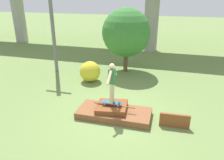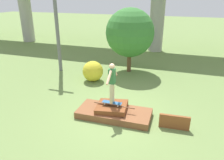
# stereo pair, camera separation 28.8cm
# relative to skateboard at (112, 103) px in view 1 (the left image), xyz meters

# --- Properties ---
(ground_plane) EXTENTS (80.00, 80.00, 0.00)m
(ground_plane) POSITION_rel_skateboard_xyz_m (0.08, -0.00, -0.56)
(ground_plane) COLOR olive
(scrap_pile) EXTENTS (2.74, 1.26, 0.49)m
(scrap_pile) POSITION_rel_skateboard_xyz_m (0.06, 0.01, -0.39)
(scrap_pile) COLOR brown
(scrap_pile) RESTS_ON ground_plane
(scrap_plank_loose) EXTENTS (1.02, 0.15, 0.50)m
(scrap_plank_loose) POSITION_rel_skateboard_xyz_m (2.27, -0.11, -0.31)
(scrap_plank_loose) COLOR brown
(scrap_plank_loose) RESTS_ON ground_plane
(skateboard) EXTENTS (0.74, 0.22, 0.09)m
(skateboard) POSITION_rel_skateboard_xyz_m (0.00, 0.00, 0.00)
(skateboard) COLOR #23517F
(skateboard) RESTS_ON scrap_pile
(skater) EXTENTS (0.22, 1.07, 1.50)m
(skater) POSITION_rel_skateboard_xyz_m (0.00, -0.00, 0.87)
(skater) COLOR #C6B78E
(skater) RESTS_ON skateboard
(utility_pole) EXTENTS (1.30, 0.20, 6.24)m
(utility_pole) POSITION_rel_skateboard_xyz_m (-4.59, 4.02, 2.68)
(utility_pole) COLOR slate
(utility_pole) RESTS_ON ground_plane
(tree_behind_left) EXTENTS (2.72, 2.72, 3.63)m
(tree_behind_left) POSITION_rel_skateboard_xyz_m (-0.66, 5.14, 1.70)
(tree_behind_left) COLOR brown
(tree_behind_left) RESTS_ON ground_plane
(bush_yellow_flowering) EXTENTS (1.07, 1.07, 1.07)m
(bush_yellow_flowering) POSITION_rel_skateboard_xyz_m (-2.08, 3.07, -0.03)
(bush_yellow_flowering) COLOR gold
(bush_yellow_flowering) RESTS_ON ground_plane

